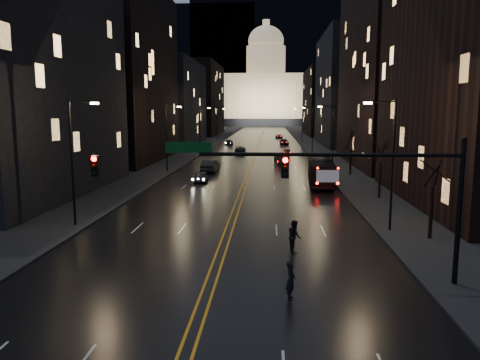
% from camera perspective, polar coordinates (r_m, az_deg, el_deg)
% --- Properties ---
extents(ground, '(900.00, 900.00, 0.00)m').
position_cam_1_polar(ground, '(23.28, -3.52, -12.19)').
color(ground, black).
rests_on(ground, ground).
extents(road, '(20.00, 320.00, 0.02)m').
position_cam_1_polar(road, '(151.86, 2.63, 5.35)').
color(road, black).
rests_on(road, ground).
extents(sidewalk_left, '(8.00, 320.00, 0.16)m').
position_cam_1_polar(sidewalk_left, '(152.76, -2.65, 5.40)').
color(sidewalk_left, black).
rests_on(sidewalk_left, ground).
extents(sidewalk_right, '(8.00, 320.00, 0.16)m').
position_cam_1_polar(sidewalk_right, '(152.24, 7.93, 5.31)').
color(sidewalk_right, black).
rests_on(sidewalk_right, ground).
extents(center_line, '(0.62, 320.00, 0.01)m').
position_cam_1_polar(center_line, '(151.86, 2.63, 5.36)').
color(center_line, orange).
rests_on(center_line, road).
extents(building_left_near, '(12.00, 28.00, 22.00)m').
position_cam_1_polar(building_left_near, '(49.76, -25.38, 10.88)').
color(building_left_near, black).
rests_on(building_left_near, ground).
extents(building_left_mid, '(12.00, 30.00, 28.00)m').
position_cam_1_polar(building_left_mid, '(79.48, -14.09, 12.39)').
color(building_left_mid, black).
rests_on(building_left_mid, ground).
extents(building_left_far, '(12.00, 34.00, 20.00)m').
position_cam_1_polar(building_left_far, '(116.09, -8.26, 9.25)').
color(building_left_far, black).
rests_on(building_left_far, ground).
extents(building_left_dist, '(12.00, 40.00, 24.00)m').
position_cam_1_polar(building_left_dist, '(163.40, -4.77, 9.76)').
color(building_left_dist, black).
rests_on(building_left_dist, ground).
extents(building_right_tall, '(12.00, 30.00, 38.00)m').
position_cam_1_polar(building_right_tall, '(74.68, 18.52, 16.34)').
color(building_right_tall, black).
rests_on(building_right_tall, ground).
extents(building_right_mid, '(12.00, 34.00, 26.00)m').
position_cam_1_polar(building_right_mid, '(115.16, 13.00, 10.63)').
color(building_right_mid, black).
rests_on(building_right_mid, ground).
extents(building_right_dist, '(12.00, 40.00, 22.00)m').
position_cam_1_polar(building_right_dist, '(162.66, 10.24, 9.31)').
color(building_right_dist, black).
rests_on(building_right_dist, ground).
extents(mountain_ridge, '(520.00, 60.00, 130.00)m').
position_cam_1_polar(mountain_ridge, '(407.31, 9.26, 16.36)').
color(mountain_ridge, black).
rests_on(mountain_ridge, ground).
extents(capitol, '(90.00, 50.00, 58.50)m').
position_cam_1_polar(capitol, '(271.77, 3.14, 10.33)').
color(capitol, black).
rests_on(capitol, ground).
extents(traffic_signal, '(17.29, 0.45, 7.00)m').
position_cam_1_polar(traffic_signal, '(22.05, 11.76, 0.19)').
color(traffic_signal, black).
rests_on(traffic_signal, ground).
extents(streetlamp_right_near, '(2.13, 0.25, 9.00)m').
position_cam_1_polar(streetlamp_right_near, '(32.76, 17.85, 2.59)').
color(streetlamp_right_near, black).
rests_on(streetlamp_right_near, ground).
extents(streetlamp_left_near, '(2.13, 0.25, 9.00)m').
position_cam_1_polar(streetlamp_left_near, '(34.56, -19.55, 2.79)').
color(streetlamp_left_near, black).
rests_on(streetlamp_left_near, ground).
extents(streetlamp_right_mid, '(2.13, 0.25, 9.00)m').
position_cam_1_polar(streetlamp_right_mid, '(62.21, 11.13, 5.42)').
color(streetlamp_right_mid, black).
rests_on(streetlamp_right_mid, ground).
extents(streetlamp_left_mid, '(2.13, 0.25, 9.00)m').
position_cam_1_polar(streetlamp_left_mid, '(63.17, -8.81, 5.53)').
color(streetlamp_left_mid, black).
rests_on(streetlamp_left_mid, ground).
extents(streetlamp_right_far, '(2.13, 0.25, 9.00)m').
position_cam_1_polar(streetlamp_right_far, '(92.02, 8.73, 6.41)').
color(streetlamp_right_far, black).
rests_on(streetlamp_right_far, ground).
extents(streetlamp_left_far, '(2.13, 0.25, 9.00)m').
position_cam_1_polar(streetlamp_left_far, '(92.67, -4.80, 6.50)').
color(streetlamp_left_far, black).
rests_on(streetlamp_left_far, ground).
extents(streetlamp_right_dist, '(2.13, 0.25, 9.00)m').
position_cam_1_polar(streetlamp_right_dist, '(121.92, 7.50, 6.92)').
color(streetlamp_right_dist, black).
rests_on(streetlamp_right_dist, ground).
extents(streetlamp_left_dist, '(2.13, 0.25, 9.00)m').
position_cam_1_polar(streetlamp_left_dist, '(122.41, -2.73, 6.98)').
color(streetlamp_left_dist, black).
rests_on(streetlamp_left_dist, ground).
extents(tree_right_near, '(2.40, 2.40, 6.65)m').
position_cam_1_polar(tree_right_near, '(31.54, 22.54, 1.11)').
color(tree_right_near, black).
rests_on(tree_right_near, ground).
extents(tree_right_mid, '(2.40, 2.40, 6.65)m').
position_cam_1_polar(tree_right_mid, '(44.94, 16.82, 3.40)').
color(tree_right_mid, black).
rests_on(tree_right_mid, ground).
extents(tree_right_far, '(2.40, 2.40, 6.65)m').
position_cam_1_polar(tree_right_far, '(60.59, 13.42, 4.75)').
color(tree_right_far, black).
rests_on(tree_right_far, ground).
extents(bus, '(3.15, 10.93, 3.01)m').
position_cam_1_polar(bus, '(52.83, 9.85, 1.04)').
color(bus, black).
rests_on(bus, ground).
extents(oncoming_car_a, '(1.95, 4.12, 1.36)m').
position_cam_1_polar(oncoming_car_a, '(53.80, -4.78, 0.39)').
color(oncoming_car_a, black).
rests_on(oncoming_car_a, ground).
extents(oncoming_car_b, '(2.11, 5.18, 1.67)m').
position_cam_1_polar(oncoming_car_b, '(62.82, -3.62, 1.70)').
color(oncoming_car_b, black).
rests_on(oncoming_car_b, ground).
extents(oncoming_car_c, '(2.37, 4.74, 1.29)m').
position_cam_1_polar(oncoming_car_c, '(92.22, 0.02, 3.75)').
color(oncoming_car_c, black).
rests_on(oncoming_car_c, ground).
extents(oncoming_car_d, '(2.45, 4.90, 1.37)m').
position_cam_1_polar(oncoming_car_d, '(112.22, -1.36, 4.61)').
color(oncoming_car_d, black).
rests_on(oncoming_car_d, ground).
extents(receding_car_a, '(2.22, 4.80, 1.52)m').
position_cam_1_polar(receding_car_a, '(71.35, 5.03, 2.43)').
color(receding_car_a, black).
rests_on(receding_car_a, ground).
extents(receding_car_b, '(1.83, 3.89, 1.28)m').
position_cam_1_polar(receding_car_b, '(86.64, 5.72, 3.40)').
color(receding_car_b, black).
rests_on(receding_car_b, ground).
extents(receding_car_c, '(2.26, 4.92, 1.39)m').
position_cam_1_polar(receding_car_c, '(113.47, 5.40, 4.62)').
color(receding_car_c, black).
rests_on(receding_car_c, ground).
extents(receding_car_d, '(2.08, 4.51, 1.25)m').
position_cam_1_polar(receding_car_d, '(140.78, 4.77, 5.34)').
color(receding_car_d, black).
rests_on(receding_car_d, ground).
extents(pedestrian_a, '(0.52, 0.70, 1.74)m').
position_cam_1_polar(pedestrian_a, '(20.96, 6.20, -12.08)').
color(pedestrian_a, black).
rests_on(pedestrian_a, ground).
extents(pedestrian_b, '(0.66, 1.00, 1.92)m').
position_cam_1_polar(pedestrian_b, '(27.62, 6.65, -6.81)').
color(pedestrian_b, black).
rests_on(pedestrian_b, ground).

